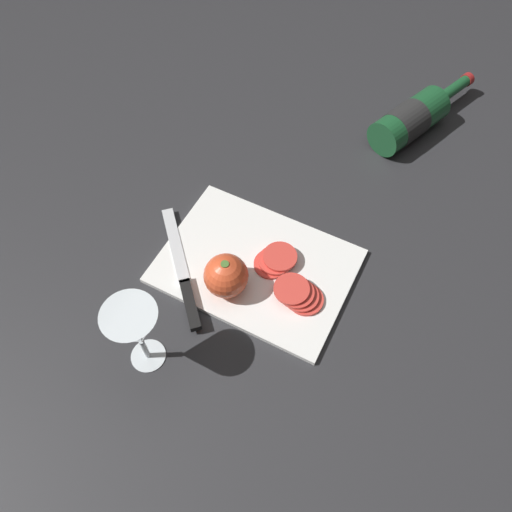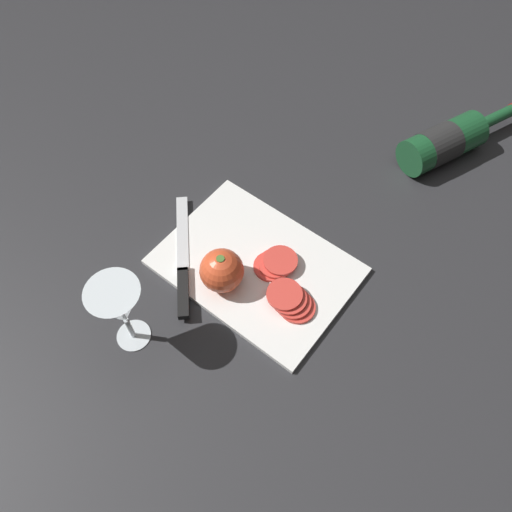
% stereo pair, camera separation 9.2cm
% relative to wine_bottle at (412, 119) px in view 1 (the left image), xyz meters
% --- Properties ---
extents(ground_plane, '(3.00, 3.00, 0.00)m').
position_rel_wine_bottle_xyz_m(ground_plane, '(0.16, 0.49, -0.04)').
color(ground_plane, '#28282B').
extents(cutting_board, '(0.36, 0.26, 0.01)m').
position_rel_wine_bottle_xyz_m(cutting_board, '(0.14, 0.48, -0.04)').
color(cutting_board, white).
rests_on(cutting_board, ground_plane).
extents(wine_bottle, '(0.17, 0.31, 0.08)m').
position_rel_wine_bottle_xyz_m(wine_bottle, '(0.00, 0.00, 0.00)').
color(wine_bottle, '#194C28').
rests_on(wine_bottle, ground_plane).
extents(wine_glass, '(0.09, 0.09, 0.16)m').
position_rel_wine_bottle_xyz_m(wine_glass, '(0.23, 0.73, 0.07)').
color(wine_glass, silver).
rests_on(wine_glass, ground_plane).
extents(whole_tomato, '(0.08, 0.08, 0.08)m').
position_rel_wine_bottle_xyz_m(whole_tomato, '(0.17, 0.55, 0.01)').
color(whole_tomato, '#DB4C28').
rests_on(whole_tomato, cutting_board).
extents(knife, '(0.21, 0.22, 0.01)m').
position_rel_wine_bottle_xyz_m(knife, '(0.23, 0.59, -0.02)').
color(knife, silver).
rests_on(knife, cutting_board).
extents(tomato_slice_stack_near, '(0.09, 0.07, 0.02)m').
position_rel_wine_bottle_xyz_m(tomato_slice_stack_near, '(0.04, 0.51, -0.02)').
color(tomato_slice_stack_near, '#D63D33').
rests_on(tomato_slice_stack_near, cutting_board).
extents(tomato_slice_stack_far, '(0.08, 0.08, 0.02)m').
position_rel_wine_bottle_xyz_m(tomato_slice_stack_far, '(0.11, 0.46, -0.02)').
color(tomato_slice_stack_far, '#D63D33').
rests_on(tomato_slice_stack_far, cutting_board).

